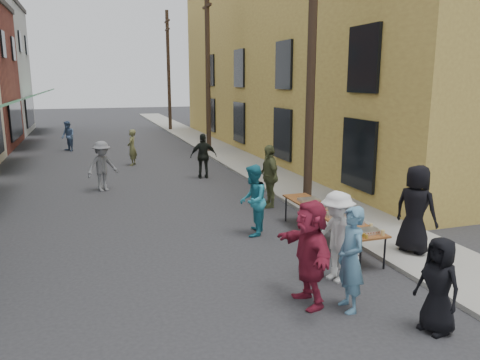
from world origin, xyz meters
TOP-DOWN VIEW (x-y plane):
  - ground at (0.00, 0.00)m, footprint 120.00×120.00m
  - sidewalk at (5.00, 15.00)m, footprint 2.20×60.00m
  - building_ochre at (11.10, 14.00)m, footprint 10.00×28.00m
  - utility_pole_near at (4.30, 3.00)m, footprint 0.26×0.26m
  - utility_pole_mid at (4.30, 15.00)m, footprint 0.26×0.26m
  - utility_pole_far at (4.30, 27.00)m, footprint 0.26×0.26m
  - serving_table at (3.40, 0.06)m, footprint 0.70×4.00m
  - catering_tray_sausage at (3.40, -1.59)m, footprint 0.50×0.33m
  - catering_tray_foil_b at (3.40, -0.94)m, footprint 0.50×0.33m
  - catering_tray_buns at (3.40, -0.24)m, footprint 0.50×0.33m
  - catering_tray_foil_d at (3.40, 0.46)m, footprint 0.50×0.33m
  - catering_tray_buns_end at (3.40, 1.16)m, footprint 0.50×0.33m
  - condiment_jar_a at (3.18, -1.89)m, footprint 0.07×0.07m
  - condiment_jar_b at (3.18, -1.79)m, footprint 0.07×0.07m
  - condiment_jar_c at (3.18, -1.69)m, footprint 0.07×0.07m
  - cup_stack at (3.60, -1.84)m, footprint 0.08×0.08m
  - guest_front_a at (2.98, -4.19)m, footprint 0.63×0.84m
  - guest_front_b at (2.06, -3.13)m, footprint 0.50×0.71m
  - guest_front_c at (1.84, 1.14)m, footprint 1.02×1.10m
  - guest_front_d at (2.45, -1.99)m, footprint 0.98×1.31m
  - guest_front_e at (3.25, 3.56)m, footprint 0.49×1.15m
  - guest_queue_back at (1.50, -2.71)m, footprint 0.57×1.76m
  - server at (4.77, -1.37)m, footprint 0.97×1.14m
  - passerby_left at (-1.58, 7.38)m, footprint 1.33×1.12m
  - passerby_mid at (2.37, 8.42)m, footprint 1.11×0.60m
  - passerby_right at (-0.07, 12.28)m, footprint 0.59×0.71m
  - passerby_far at (-3.00, 17.89)m, footprint 0.95×1.02m

SIDE VIEW (x-z plane):
  - ground at x=0.00m, z-range 0.00..0.00m
  - sidewalk at x=5.00m, z-range 0.00..0.10m
  - serving_table at x=3.40m, z-range 0.34..1.09m
  - guest_front_a at x=2.98m, z-range 0.00..1.55m
  - catering_tray_sausage at x=3.40m, z-range 0.75..0.83m
  - catering_tray_foil_b at x=3.40m, z-range 0.75..0.83m
  - catering_tray_buns at x=3.40m, z-range 0.75..0.83m
  - catering_tray_foil_d at x=3.40m, z-range 0.75..0.83m
  - catering_tray_buns_end at x=3.40m, z-range 0.75..0.83m
  - condiment_jar_a at x=3.18m, z-range 0.75..0.83m
  - condiment_jar_b at x=3.18m, z-range 0.75..0.83m
  - condiment_jar_c at x=3.18m, z-range 0.75..0.83m
  - cup_stack at x=3.60m, z-range 0.75..0.87m
  - passerby_right at x=-0.07m, z-range 0.00..1.67m
  - passerby_far at x=-3.00m, z-range 0.00..1.68m
  - passerby_left at x=-1.58m, z-range 0.00..1.79m
  - passerby_mid at x=2.37m, z-range 0.00..1.80m
  - guest_front_d at x=2.45m, z-range 0.00..1.81m
  - guest_front_c at x=1.84m, z-range 0.00..1.82m
  - guest_front_b at x=2.06m, z-range 0.00..1.84m
  - guest_queue_back at x=1.50m, z-range 0.00..1.90m
  - guest_front_e at x=3.25m, z-range 0.00..1.95m
  - server at x=4.77m, z-range 0.10..2.08m
  - utility_pole_near at x=4.30m, z-range 0.00..9.00m
  - utility_pole_mid at x=4.30m, z-range 0.00..9.00m
  - utility_pole_far at x=4.30m, z-range 0.00..9.00m
  - building_ochre at x=11.10m, z-range 0.00..10.00m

